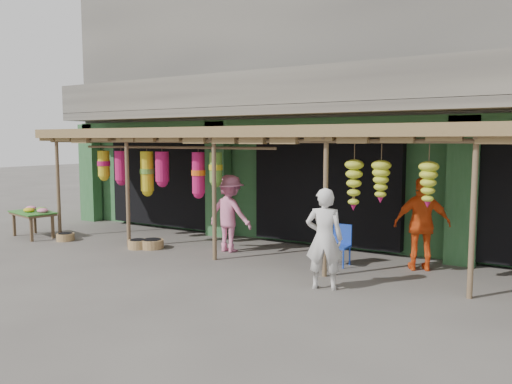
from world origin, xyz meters
The scene contains 11 objects.
ground centered at (0.00, 0.00, 0.00)m, with size 80.00×80.00×0.00m, color #514C47.
building centered at (0.00, 4.87, 3.37)m, with size 16.40×6.80×7.00m.
awning centered at (-0.14, 0.81, 2.58)m, with size 14.00×2.70×2.79m.
flower_table centered at (-6.98, -0.61, 0.63)m, with size 1.44×1.03×0.78m.
blue_chair centered at (0.93, 0.75, 0.46)m, with size 0.40×0.41×0.82m.
basket_left centered at (-5.90, -0.50, 0.09)m, with size 0.43×0.43×0.18m, color brown.
basket_mid centered at (-3.41, -0.05, 0.10)m, with size 0.54×0.54×0.21m, color #A16D48.
basket_right centered at (-3.68, -0.23, 0.10)m, with size 0.45×0.45×0.20m, color #A5724D.
person_front centered at (1.30, -0.93, 0.86)m, with size 0.63×0.41×1.73m, color silver.
person_vendor centered at (2.42, 1.19, 0.90)m, with size 1.06×0.44×1.81m, color #F05116.
person_shopper centered at (-1.68, 0.64, 0.87)m, with size 1.12×0.65×1.74m, color pink.
Camera 1 is at (4.58, -8.59, 2.51)m, focal length 35.00 mm.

